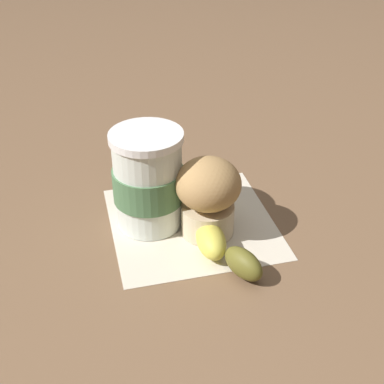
% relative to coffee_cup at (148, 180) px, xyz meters
% --- Properties ---
extents(ground_plane, '(3.00, 3.00, 0.00)m').
position_rel_coffee_cup_xyz_m(ground_plane, '(0.05, -0.03, -0.07)').
color(ground_plane, brown).
extents(paper_napkin, '(0.27, 0.27, 0.00)m').
position_rel_coffee_cup_xyz_m(paper_napkin, '(0.05, -0.03, -0.07)').
color(paper_napkin, beige).
rests_on(paper_napkin, ground_plane).
extents(coffee_cup, '(0.10, 0.10, 0.14)m').
position_rel_coffee_cup_xyz_m(coffee_cup, '(0.00, 0.00, 0.00)').
color(coffee_cup, silver).
rests_on(coffee_cup, paper_napkin).
extents(muffin, '(0.09, 0.09, 0.11)m').
position_rel_coffee_cup_xyz_m(muffin, '(0.06, -0.06, -0.01)').
color(muffin, beige).
rests_on(muffin, paper_napkin).
extents(banana, '(0.12, 0.21, 0.04)m').
position_rel_coffee_cup_xyz_m(banana, '(0.06, -0.07, -0.05)').
color(banana, '#D6CC4C').
rests_on(banana, paper_napkin).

